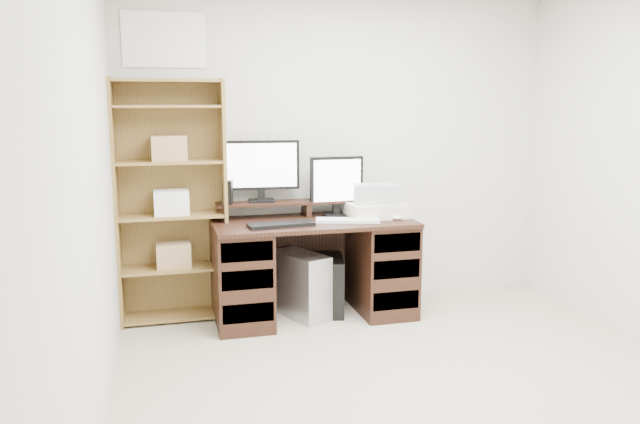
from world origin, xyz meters
name	(u,v)px	position (x,y,z in m)	size (l,w,h in m)	color
room	(453,179)	(0.00, 0.00, 1.25)	(3.54, 4.04, 2.54)	#B2A88F
desk	(313,267)	(-0.32, 1.64, 0.39)	(1.50, 0.70, 0.75)	black
riser_shelf	(306,204)	(-0.32, 1.85, 0.84)	(1.40, 0.22, 0.12)	black
monitor_wide	(261,168)	(-0.67, 1.89, 1.13)	(0.60, 0.16, 0.47)	black
monitor_small	(337,184)	(-0.10, 1.78, 1.00)	(0.43, 0.16, 0.46)	black
speaker	(228,192)	(-0.94, 1.82, 0.96)	(0.07, 0.07, 0.18)	black
keyboard_black	(281,225)	(-0.60, 1.47, 0.76)	(0.47, 0.16, 0.03)	black
keyboard_white	(348,220)	(-0.08, 1.52, 0.76)	(0.47, 0.14, 0.02)	white
mouse	(397,218)	(0.30, 1.50, 0.77)	(0.09, 0.06, 0.04)	silver
printer	(376,210)	(0.19, 1.65, 0.80)	(0.44, 0.33, 0.11)	beige
basket	(376,194)	(0.19, 1.65, 0.93)	(0.34, 0.24, 0.15)	#A5AAB0
tower_silver	(301,285)	(-0.41, 1.65, 0.25)	(0.22, 0.50, 0.50)	#B4B6BB
tower_black	(331,285)	(-0.17, 1.69, 0.22)	(0.28, 0.47, 0.44)	black
bookshelf	(171,199)	(-1.35, 1.86, 0.92)	(0.80, 0.30, 1.80)	olive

